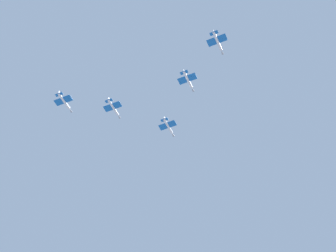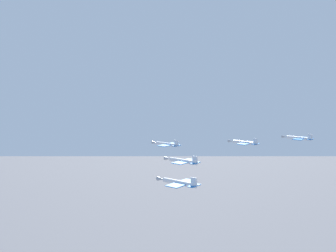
# 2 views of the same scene
# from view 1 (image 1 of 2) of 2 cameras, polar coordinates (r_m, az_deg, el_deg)

# --- Properties ---
(jet_lead) EXTENTS (10.69, 8.37, 2.29)m
(jet_lead) POSITION_cam_1_polar(r_m,az_deg,el_deg) (218.31, 0.02, -0.04)
(jet_lead) COLOR white
(jet_port_inner) EXTENTS (10.69, 8.37, 2.29)m
(jet_port_inner) POSITION_cam_1_polar(r_m,az_deg,el_deg) (212.88, -6.33, 2.12)
(jet_port_inner) COLOR white
(jet_starboard_inner) EXTENTS (10.69, 8.37, 2.29)m
(jet_starboard_inner) POSITION_cam_1_polar(r_m,az_deg,el_deg) (204.05, 2.32, 5.34)
(jet_starboard_inner) COLOR white
(jet_port_outer) EXTENTS (10.69, 8.37, 2.29)m
(jet_port_outer) POSITION_cam_1_polar(r_m,az_deg,el_deg) (213.53, -11.91, 2.79)
(jet_port_outer) COLOR white
(jet_starboard_outer) EXTENTS (10.69, 8.37, 2.29)m
(jet_starboard_outer) POSITION_cam_1_polar(r_m,az_deg,el_deg) (196.01, 5.76, 9.69)
(jet_starboard_outer) COLOR white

